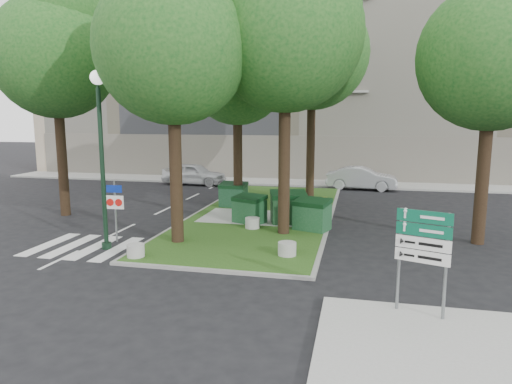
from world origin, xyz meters
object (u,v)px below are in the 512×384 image
(bollard_right, at_px, (287,249))
(tree_median_far, at_px, (315,42))
(dumpster_d, at_px, (312,215))
(car_silver, at_px, (362,178))
(dumpster_b, at_px, (249,209))
(dumpster_a, at_px, (233,195))
(directional_sign, at_px, (423,246))
(dumpster_c, at_px, (288,207))
(tree_street_right, at_px, (496,43))
(bollard_mid, at_px, (253,223))
(litter_bin, at_px, (323,205))
(street_lamp, at_px, (101,139))
(tree_median_mid, at_px, (239,64))
(bollard_left, at_px, (136,250))
(tree_street_left, at_px, (57,45))
(tree_median_near_right, at_px, (288,18))
(traffic_sign_pole, at_px, (115,203))
(car_white, at_px, (194,174))
(tree_median_near_left, at_px, (175,32))

(bollard_right, bearing_deg, tree_median_far, 91.58)
(dumpster_d, height_order, car_silver, car_silver)
(tree_median_far, xyz_separation_m, dumpster_b, (-1.97, -6.16, -7.63))
(dumpster_a, xyz_separation_m, car_silver, (6.22, 7.67, 0.01))
(dumpster_b, distance_m, directional_sign, 9.88)
(dumpster_c, bearing_deg, tree_street_right, -26.00)
(dumpster_a, height_order, bollard_mid, dumpster_a)
(litter_bin, height_order, street_lamp, street_lamp)
(tree_median_mid, bearing_deg, bollard_left, -97.90)
(tree_street_left, xyz_separation_m, bollard_left, (6.31, -5.56, -7.33))
(dumpster_a, bearing_deg, tree_median_near_right, -51.11)
(tree_street_left, height_order, traffic_sign_pole, tree_street_left)
(bollard_mid, bearing_deg, bollard_left, -121.54)
(bollard_left, bearing_deg, car_white, 103.92)
(tree_median_near_right, height_order, car_silver, tree_median_near_right)
(tree_median_mid, bearing_deg, tree_median_far, 43.15)
(bollard_left, bearing_deg, tree_median_near_right, 44.10)
(tree_median_near_left, xyz_separation_m, tree_median_near_right, (3.50, 2.00, 0.67))
(street_lamp, xyz_separation_m, car_white, (-2.36, 15.03, -3.06))
(tree_median_mid, height_order, dumpster_d, tree_median_mid)
(tree_median_near_left, bearing_deg, bollard_right, -11.98)
(car_silver, bearing_deg, tree_median_near_left, 160.26)
(dumpster_a, relative_size, litter_bin, 1.87)
(tree_street_right, xyz_separation_m, car_silver, (-4.14, 11.76, -6.27))
(bollard_left, distance_m, litter_bin, 9.61)
(tree_street_left, height_order, car_silver, tree_street_left)
(street_lamp, bearing_deg, bollard_left, -30.98)
(dumpster_c, height_order, bollard_left, dumpster_c)
(tree_median_mid, xyz_separation_m, bollard_right, (3.49, -7.35, -6.65))
(litter_bin, xyz_separation_m, car_white, (-9.27, 7.98, 0.25))
(dumpster_d, bearing_deg, car_white, 148.35)
(dumpster_a, distance_m, directional_sign, 13.45)
(bollard_right, bearing_deg, tree_median_near_right, 99.67)
(tree_median_near_left, distance_m, tree_median_far, 10.24)
(tree_street_left, xyz_separation_m, bollard_mid, (9.07, -1.06, -7.32))
(tree_street_left, xyz_separation_m, dumpster_c, (10.33, 0.16, -6.88))
(tree_median_near_left, distance_m, directional_sign, 10.48)
(tree_median_mid, relative_size, dumpster_c, 5.86)
(tree_street_left, xyz_separation_m, dumpster_a, (7.13, 3.09, -6.95))
(tree_street_right, distance_m, dumpster_c, 9.55)
(tree_median_mid, relative_size, directional_sign, 4.20)
(street_lamp, distance_m, traffic_sign_pole, 2.52)
(litter_bin, bearing_deg, bollard_mid, -125.83)
(car_silver, bearing_deg, tree_street_left, 133.14)
(bollard_right, distance_m, street_lamp, 7.17)
(dumpster_d, bearing_deg, tree_median_near_left, -128.96)
(tree_median_near_right, height_order, bollard_left, tree_median_near_right)
(car_silver, bearing_deg, dumpster_b, 161.33)
(litter_bin, distance_m, traffic_sign_pole, 9.39)
(car_silver, bearing_deg, tree_median_far, 155.12)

